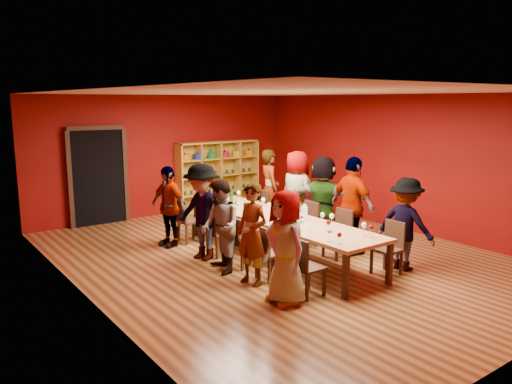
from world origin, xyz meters
TOP-DOWN VIEW (x-y plane):
  - room_shell at (0.00, 0.00)m, footprint 7.10×9.10m
  - tasting_table at (0.00, 0.00)m, footprint 1.10×4.50m
  - doorway at (-1.80, 4.43)m, footprint 1.40×0.17m
  - shelving_unit at (1.40, 4.32)m, footprint 2.40×0.40m
  - chair_person_left_0 at (-0.91, -1.73)m, footprint 0.42×0.42m
  - person_left_0 at (-1.27, -1.73)m, footprint 0.50×0.83m
  - chair_person_left_1 at (-0.91, -0.85)m, footprint 0.42×0.42m
  - person_left_1 at (-1.21, -0.85)m, footprint 0.53×0.66m
  - chair_person_left_2 at (-0.91, -0.10)m, footprint 0.42×0.42m
  - person_left_2 at (-1.32, -0.10)m, footprint 0.61×0.85m
  - chair_person_left_3 at (-0.91, 0.70)m, footprint 0.42×0.42m
  - person_left_3 at (-1.20, 0.70)m, footprint 0.77×1.22m
  - chair_person_left_4 at (-0.91, 1.84)m, footprint 0.42×0.42m
  - person_left_4 at (-1.30, 1.84)m, footprint 0.63×1.01m
  - chair_person_right_0 at (0.91, -1.84)m, footprint 0.42×0.42m
  - person_right_0 at (1.29, -1.84)m, footprint 0.58×1.08m
  - chair_person_right_1 at (0.91, -0.69)m, footprint 0.42×0.42m
  - person_right_1 at (1.22, -0.69)m, footprint 0.59×1.12m
  - chair_person_right_2 at (0.91, 0.20)m, footprint 0.42×0.42m
  - person_right_2 at (1.33, 0.20)m, footprint 1.12×1.70m
  - chair_person_right_3 at (0.91, 0.98)m, footprint 0.42×0.42m
  - person_right_3 at (1.30, 0.98)m, footprint 0.52×0.90m
  - chair_person_right_4 at (0.91, 1.82)m, footprint 0.42×0.42m
  - person_right_4 at (1.22, 1.82)m, footprint 0.64×0.76m
  - wine_glass_0 at (0.35, -1.02)m, footprint 0.08×0.08m
  - wine_glass_1 at (0.12, 0.42)m, footprint 0.08×0.08m
  - wine_glass_2 at (-0.30, -1.00)m, footprint 0.08×0.08m
  - wine_glass_3 at (-0.36, -1.89)m, footprint 0.07×0.07m
  - wine_glass_4 at (-0.34, 0.81)m, footprint 0.08×0.08m
  - wine_glass_5 at (-0.27, 0.96)m, footprint 0.07×0.07m
  - wine_glass_6 at (0.32, 0.17)m, footprint 0.08×0.08m
  - wine_glass_7 at (0.30, -1.92)m, footprint 0.08×0.08m
  - wine_glass_8 at (-0.27, -0.17)m, footprint 0.08×0.08m
  - wine_glass_9 at (0.34, 1.07)m, footprint 0.09×0.09m
  - wine_glass_10 at (-0.09, -0.47)m, footprint 0.08×0.08m
  - wine_glass_11 at (-0.35, -0.78)m, footprint 0.09×0.09m
  - wine_glass_12 at (0.31, -0.84)m, footprint 0.08×0.08m
  - wine_glass_13 at (0.27, 0.81)m, footprint 0.08×0.08m
  - wine_glass_14 at (-0.35, 1.80)m, footprint 0.08×0.08m
  - wine_glass_15 at (-0.37, -1.70)m, footprint 0.08×0.08m
  - wine_glass_16 at (0.30, -1.79)m, footprint 0.09×0.09m
  - wine_glass_17 at (0.34, 1.78)m, footprint 0.08×0.08m
  - wine_glass_18 at (0.02, -1.28)m, footprint 0.08×0.08m
  - spittoon_bowl at (0.03, -0.47)m, footprint 0.28×0.28m
  - carafe_a at (-0.27, 0.11)m, footprint 0.11×0.11m
  - carafe_b at (0.22, -0.47)m, footprint 0.14×0.14m
  - wine_bottle at (0.08, 1.66)m, footprint 0.09×0.09m

SIDE VIEW (x-z plane):
  - chair_person_left_0 at x=-0.91m, z-range 0.05..0.94m
  - chair_person_left_1 at x=-0.91m, z-range 0.05..0.94m
  - chair_person_left_2 at x=-0.91m, z-range 0.05..0.94m
  - chair_person_left_3 at x=-0.91m, z-range 0.05..0.94m
  - chair_person_left_4 at x=-0.91m, z-range 0.05..0.94m
  - chair_person_right_0 at x=0.91m, z-range 0.05..0.94m
  - chair_person_right_1 at x=0.91m, z-range 0.05..0.94m
  - chair_person_right_2 at x=0.91m, z-range 0.05..0.94m
  - chair_person_right_3 at x=0.91m, z-range 0.05..0.94m
  - chair_person_right_4 at x=0.91m, z-range 0.05..0.94m
  - tasting_table at x=0.00m, z-range 0.32..1.07m
  - person_left_2 at x=-1.32m, z-range 0.00..1.58m
  - person_right_0 at x=1.29m, z-range 0.00..1.59m
  - person_left_4 at x=-1.30m, z-range 0.00..1.60m
  - person_left_1 at x=-1.21m, z-range 0.00..1.61m
  - spittoon_bowl at x=0.03m, z-range 0.74..0.89m
  - person_left_0 at x=-1.27m, z-range 0.00..1.64m
  - carafe_a at x=-0.27m, z-range 0.74..0.97m
  - wine_bottle at x=0.08m, z-range 0.71..1.01m
  - person_left_3 at x=-1.20m, z-range 0.00..1.76m
  - wine_glass_3 at x=-0.36m, z-range 0.79..0.97m
  - carafe_b at x=0.22m, z-range 0.74..1.02m
  - wine_glass_5 at x=-0.27m, z-range 0.79..0.97m
  - wine_glass_1 at x=0.12m, z-range 0.79..0.98m
  - wine_glass_4 at x=-0.34m, z-range 0.79..0.99m
  - person_right_2 at x=1.33m, z-range 0.00..1.78m
  - person_right_4 at x=1.22m, z-range 0.00..1.78m
  - wine_glass_7 at x=0.30m, z-range 0.79..0.99m
  - wine_glass_18 at x=0.02m, z-range 0.79..0.99m
  - wine_glass_6 at x=0.32m, z-range 0.79..0.99m
  - wine_glass_15 at x=-0.37m, z-range 0.79..0.99m
  - wine_glass_17 at x=0.34m, z-range 0.79..0.99m
  - wine_glass_14 at x=-0.35m, z-range 0.80..1.00m
  - wine_glass_12 at x=0.31m, z-range 0.80..1.00m
  - wine_glass_13 at x=0.27m, z-range 0.80..1.00m
  - wine_glass_0 at x=0.35m, z-range 0.80..1.01m
  - wine_glass_2 at x=-0.30m, z-range 0.80..1.01m
  - wine_glass_8 at x=-0.27m, z-range 0.80..1.01m
  - wine_glass_10 at x=-0.09m, z-range 0.80..1.01m
  - wine_glass_16 at x=0.30m, z-range 0.80..1.01m
  - person_right_3 at x=1.30m, z-range 0.00..1.81m
  - wine_glass_9 at x=0.34m, z-range 0.80..1.02m
  - wine_glass_11 at x=-0.35m, z-range 0.80..1.02m
  - person_right_1 at x=1.22m, z-range 0.00..1.85m
  - shelving_unit at x=1.40m, z-range 0.08..1.88m
  - doorway at x=-1.80m, z-range -0.03..2.27m
  - room_shell at x=0.00m, z-range -0.02..3.02m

